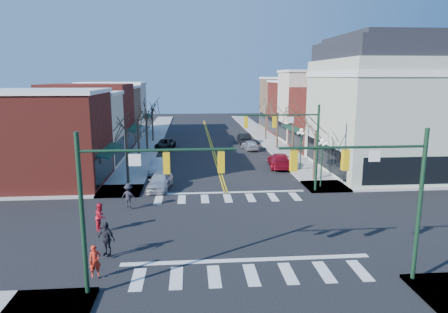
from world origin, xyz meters
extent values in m
plane|color=black|center=(0.00, 0.00, 0.00)|extent=(160.00, 160.00, 0.00)
cube|color=#9E9B93|center=(-8.75, 20.00, 0.07)|extent=(3.50, 70.00, 0.15)
cube|color=#9E9B93|center=(8.75, 20.00, 0.07)|extent=(3.50, 70.00, 0.15)
cube|color=maroon|center=(-15.50, 11.75, 4.00)|extent=(10.00, 8.50, 8.00)
cube|color=beige|center=(-15.50, 19.50, 3.75)|extent=(10.00, 7.00, 7.50)
cube|color=maroon|center=(-15.50, 27.50, 4.25)|extent=(10.00, 9.00, 8.50)
cube|color=#8D6B4E|center=(-15.50, 35.75, 3.90)|extent=(10.00, 7.50, 7.80)
cube|color=beige|center=(-15.50, 43.50, 4.10)|extent=(10.00, 8.00, 8.20)
cube|color=maroon|center=(15.50, 25.75, 4.00)|extent=(10.00, 8.50, 8.00)
cube|color=beige|center=(15.50, 33.50, 5.00)|extent=(10.00, 7.00, 10.00)
cube|color=maroon|center=(15.50, 41.00, 4.25)|extent=(10.00, 8.00, 8.50)
cube|color=#8D6B4E|center=(15.50, 49.00, 4.50)|extent=(10.00, 8.00, 9.00)
cube|color=#ADB9A0|center=(16.50, 14.50, 5.50)|extent=(12.00, 14.00, 11.00)
cube|color=white|center=(16.50, 14.50, 9.60)|extent=(12.25, 14.25, 0.50)
cube|color=black|center=(16.50, 14.50, 11.90)|extent=(11.40, 13.40, 1.80)
cube|color=black|center=(16.50, 14.50, 13.00)|extent=(9.80, 11.80, 0.60)
cylinder|color=#14331E|center=(-7.40, -7.40, 3.60)|extent=(0.20, 0.20, 7.20)
cylinder|color=#14331E|center=(-4.15, -7.40, 6.40)|extent=(6.50, 0.12, 0.12)
cube|color=gold|center=(-3.83, -7.40, 5.85)|extent=(0.28, 0.28, 0.90)
cube|color=gold|center=(-1.55, -7.40, 5.85)|extent=(0.28, 0.28, 0.90)
cylinder|color=#14331E|center=(7.40, -7.40, 3.60)|extent=(0.20, 0.20, 7.20)
cylinder|color=#14331E|center=(4.15, -7.40, 6.40)|extent=(6.50, 0.12, 0.12)
cube|color=gold|center=(3.83, -7.40, 5.85)|extent=(0.28, 0.28, 0.90)
cube|color=gold|center=(1.55, -7.40, 5.85)|extent=(0.28, 0.28, 0.90)
cylinder|color=#14331E|center=(7.40, 7.40, 3.60)|extent=(0.20, 0.20, 7.20)
cylinder|color=#14331E|center=(4.15, 7.40, 6.40)|extent=(6.50, 0.12, 0.12)
cube|color=gold|center=(3.83, 7.40, 5.85)|extent=(0.28, 0.28, 0.90)
cube|color=gold|center=(1.55, 7.40, 5.85)|extent=(0.28, 0.28, 0.90)
cylinder|color=#14331E|center=(8.20, 8.50, 2.00)|extent=(0.12, 0.12, 4.00)
sphere|color=white|center=(8.20, 8.50, 4.15)|extent=(0.36, 0.36, 0.36)
cylinder|color=#14331E|center=(8.20, 15.00, 2.00)|extent=(0.12, 0.12, 4.00)
sphere|color=white|center=(8.20, 15.00, 4.15)|extent=(0.36, 0.36, 0.36)
cylinder|color=#382B21|center=(-8.40, 11.00, 2.38)|extent=(0.24, 0.24, 4.76)
cylinder|color=#382B21|center=(-8.40, 19.00, 2.52)|extent=(0.24, 0.24, 5.04)
cylinder|color=#382B21|center=(-8.40, 27.00, 2.27)|extent=(0.24, 0.24, 4.55)
cylinder|color=#382B21|center=(-8.40, 35.00, 2.45)|extent=(0.24, 0.24, 4.90)
cylinder|color=#382B21|center=(8.40, 11.00, 2.31)|extent=(0.24, 0.24, 4.62)
cylinder|color=#382B21|center=(8.40, 19.00, 2.59)|extent=(0.24, 0.24, 5.18)
cylinder|color=#382B21|center=(8.40, 27.00, 2.42)|extent=(0.24, 0.24, 4.83)
cylinder|color=#382B21|center=(8.40, 35.00, 2.48)|extent=(0.24, 0.24, 4.97)
imported|color=silver|center=(-5.48, 9.22, 0.73)|extent=(2.26, 4.48, 1.46)
imported|color=silver|center=(-6.04, 15.16, 0.71)|extent=(1.69, 4.38, 1.42)
imported|color=black|center=(-6.20, 28.52, 0.66)|extent=(2.71, 4.99, 1.33)
imported|color=maroon|center=(6.40, 16.55, 0.76)|extent=(2.63, 5.40, 1.51)
imported|color=silver|center=(4.80, 26.91, 0.66)|extent=(2.07, 4.07, 1.33)
imported|color=black|center=(4.80, 32.50, 0.73)|extent=(1.58, 4.45, 1.46)
imported|color=red|center=(-7.37, -5.97, 0.91)|extent=(0.66, 0.57, 1.52)
imported|color=red|center=(-8.38, -0.04, 0.99)|extent=(0.70, 0.87, 1.69)
imported|color=black|center=(-7.30, -3.70, 1.06)|extent=(1.15, 0.93, 1.83)
imported|color=black|center=(-7.33, 4.15, 1.01)|extent=(1.26, 0.95, 1.72)
camera|label=1|loc=(-2.79, -23.74, 9.37)|focal=32.00mm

